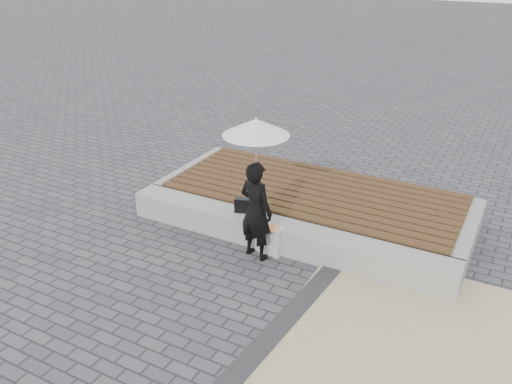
% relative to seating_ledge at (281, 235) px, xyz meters
% --- Properties ---
extents(ground, '(80.00, 80.00, 0.00)m').
position_rel_seating_ledge_xyz_m(ground, '(0.00, -1.60, -0.20)').
color(ground, '#49494E').
rests_on(ground, ground).
extents(edging_band, '(0.61, 5.20, 0.04)m').
position_rel_seating_ledge_xyz_m(edging_band, '(0.75, -2.10, -0.18)').
color(edging_band, '#2E2E31').
rests_on(edging_band, ground).
extents(seating_ledge, '(5.00, 0.45, 0.40)m').
position_rel_seating_ledge_xyz_m(seating_ledge, '(0.00, 0.00, 0.00)').
color(seating_ledge, '#A9A9A4').
rests_on(seating_ledge, ground).
extents(timber_platform, '(5.00, 2.00, 0.40)m').
position_rel_seating_ledge_xyz_m(timber_platform, '(0.00, 1.20, 0.00)').
color(timber_platform, gray).
rests_on(timber_platform, ground).
extents(timber_decking, '(4.60, 2.00, 0.04)m').
position_rel_seating_ledge_xyz_m(timber_decking, '(0.00, 1.20, 0.22)').
color(timber_decking, '#4F321B').
rests_on(timber_decking, timber_platform).
extents(woman, '(0.58, 0.44, 1.43)m').
position_rel_seating_ledge_xyz_m(woman, '(-0.21, -0.38, 0.52)').
color(woman, black).
rests_on(woman, ground).
extents(parasol, '(0.88, 0.88, 1.12)m').
position_rel_seating_ledge_xyz_m(parasol, '(-0.21, -0.38, 1.71)').
color(parasol, silver).
rests_on(parasol, ground).
extents(handbag, '(0.33, 0.20, 0.22)m').
position_rel_seating_ledge_xyz_m(handbag, '(-0.63, 0.05, 0.31)').
color(handbag, black).
rests_on(handbag, seating_ledge).
extents(canvas_tote, '(0.42, 0.22, 0.43)m').
position_rel_seating_ledge_xyz_m(canvas_tote, '(-0.09, -0.20, 0.01)').
color(canvas_tote, silver).
rests_on(canvas_tote, ground).
extents(magazine, '(0.31, 0.25, 0.01)m').
position_rel_seating_ledge_xyz_m(magazine, '(-0.09, -0.25, 0.23)').
color(magazine, '#FB4652').
rests_on(magazine, canvas_tote).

